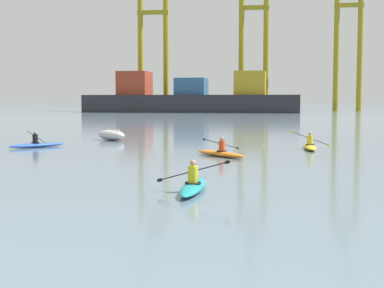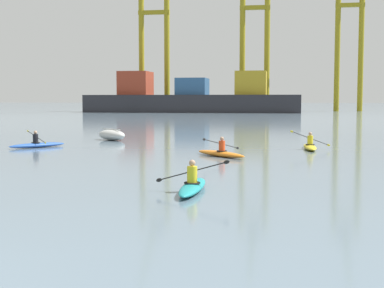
{
  "view_description": "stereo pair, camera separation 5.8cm",
  "coord_description": "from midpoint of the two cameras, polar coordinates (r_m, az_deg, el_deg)",
  "views": [
    {
      "loc": [
        7.04,
        -5.94,
        2.73
      ],
      "look_at": [
        2.85,
        19.94,
        0.6
      ],
      "focal_mm": 51.79,
      "sensor_mm": 36.0,
      "label": 1
    },
    {
      "loc": [
        7.1,
        -5.93,
        2.73
      ],
      "look_at": [
        2.85,
        19.94,
        0.6
      ],
      "focal_mm": 51.79,
      "sensor_mm": 36.0,
      "label": 2
    }
  ],
  "objects": [
    {
      "name": "kayak_teal",
      "position": [
        16.43,
        0.16,
        -4.31
      ],
      "size": [
        2.22,
        3.4,
        0.98
      ],
      "color": "teal",
      "rests_on": "ground"
    },
    {
      "name": "kayak_blue",
      "position": [
        32.48,
        -15.61,
        -0.04
      ],
      "size": [
        2.54,
        3.07,
        0.97
      ],
      "color": "#2856B2",
      "rests_on": "ground"
    },
    {
      "name": "kayak_yellow",
      "position": [
        30.75,
        12.1,
        -0.23
      ],
      "size": [
        2.18,
        3.43,
        1.05
      ],
      "color": "yellow",
      "rests_on": "ground"
    },
    {
      "name": "container_barge",
      "position": [
        114.33,
        0.04,
        4.71
      ],
      "size": [
        43.79,
        10.1,
        8.44
      ],
      "color": "#28282D",
      "rests_on": "ground"
    },
    {
      "name": "gantry_crane_west",
      "position": [
        123.97,
        -4.0,
        11.63
      ],
      "size": [
        6.96,
        20.02,
        37.18
      ],
      "color": "olive",
      "rests_on": "ground"
    },
    {
      "name": "gantry_crane_west_mid",
      "position": [
        122.22,
        6.49,
        11.58
      ],
      "size": [
        6.52,
        17.39,
        34.02
      ],
      "color": "olive",
      "rests_on": "ground"
    },
    {
      "name": "kayak_orange",
      "position": [
        26.4,
        3.04,
        -0.92
      ],
      "size": [
        2.84,
        2.82,
        0.95
      ],
      "color": "orange",
      "rests_on": "ground"
    },
    {
      "name": "gantry_crane_east_mid",
      "position": [
        130.19,
        15.95,
        11.42
      ],
      "size": [
        6.32,
        16.34,
        38.23
      ],
      "color": "olive",
      "rests_on": "ground"
    },
    {
      "name": "capsized_dinghy",
      "position": [
        37.16,
        -8.23,
        0.93
      ],
      "size": [
        2.72,
        2.48,
        0.76
      ],
      "color": "beige",
      "rests_on": "ground"
    }
  ]
}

